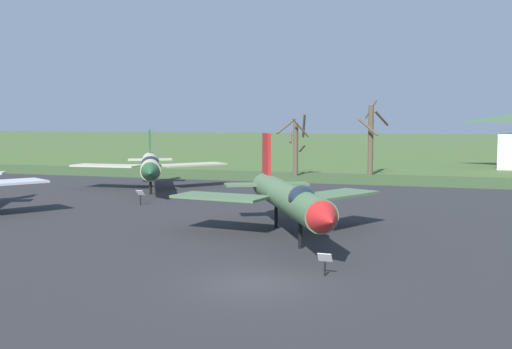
# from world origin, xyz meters

# --- Properties ---
(ground_plane) EXTENTS (600.00, 600.00, 0.00)m
(ground_plane) POSITION_xyz_m (0.00, 0.00, 0.00)
(ground_plane) COLOR #425B2D
(asphalt_apron) EXTENTS (88.68, 45.45, 0.05)m
(asphalt_apron) POSITION_xyz_m (0.00, 13.64, 0.03)
(asphalt_apron) COLOR #28282B
(asphalt_apron) RESTS_ON ground
(grass_verge_strip) EXTENTS (148.68, 12.00, 0.06)m
(grass_verge_strip) POSITION_xyz_m (0.00, 42.36, 0.03)
(grass_verge_strip) COLOR #364C27
(grass_verge_strip) RESTS_ON ground
(jet_fighter_front_left) EXTENTS (10.69, 14.14, 5.35)m
(jet_fighter_front_left) POSITION_xyz_m (-1.04, 8.89, 2.18)
(jet_fighter_front_left) COLOR #4C6B47
(jet_fighter_front_left) RESTS_ON ground
(info_placard_front_left) EXTENTS (0.56, 0.31, 0.96)m
(info_placard_front_left) POSITION_xyz_m (2.31, 1.87, 0.61)
(info_placard_front_left) COLOR black
(info_placard_front_left) RESTS_ON ground
(jet_fighter_front_right) EXTENTS (12.59, 15.44, 5.27)m
(jet_fighter_front_right) POSITION_xyz_m (-17.86, 25.74, 2.30)
(jet_fighter_front_right) COLOR #B7B293
(jet_fighter_front_right) RESTS_ON ground
(info_placard_front_right) EXTENTS (0.65, 0.40, 1.13)m
(info_placard_front_right) POSITION_xyz_m (-14.28, 17.43, 0.74)
(info_placard_front_right) COLOR black
(info_placard_front_right) RESTS_ON ground
(bare_tree_far_left) EXTENTS (3.66, 3.64, 6.95)m
(bare_tree_far_left) POSITION_xyz_m (-9.44, 44.09, 3.52)
(bare_tree_far_left) COLOR brown
(bare_tree_far_left) RESTS_ON ground
(bare_tree_left_of_center) EXTENTS (3.27, 2.77, 8.53)m
(bare_tree_left_of_center) POSITION_xyz_m (-1.61, 47.60, 4.35)
(bare_tree_left_of_center) COLOR brown
(bare_tree_left_of_center) RESTS_ON ground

